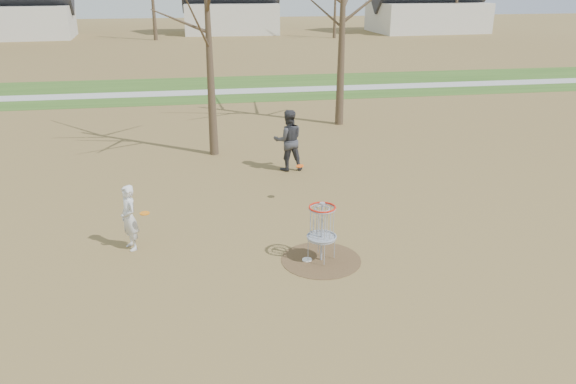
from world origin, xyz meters
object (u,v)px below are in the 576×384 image
object	(u,v)px
player_throwing	(288,140)
disc_golf_basket	(322,223)
disc_grounded	(307,260)
player_standing	(129,218)

from	to	relation	value
player_throwing	disc_golf_basket	world-z (taller)	player_throwing
player_throwing	disc_grounded	size ratio (longest dim) A/B	9.08
disc_grounded	player_standing	bearing A→B (deg)	162.00
player_throwing	disc_golf_basket	distance (m)	6.36
player_throwing	disc_golf_basket	xyz separation A→B (m)	(-0.33, -6.35, -0.08)
disc_grounded	disc_golf_basket	bearing A→B (deg)	-5.99
disc_grounded	disc_golf_basket	xyz separation A→B (m)	(0.31, -0.03, 0.89)
disc_golf_basket	player_throwing	bearing A→B (deg)	87.05
player_standing	disc_golf_basket	distance (m)	4.43
disc_grounded	disc_golf_basket	distance (m)	0.95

